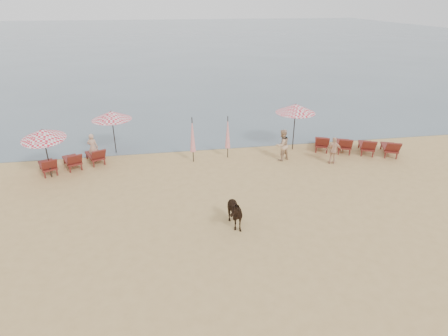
% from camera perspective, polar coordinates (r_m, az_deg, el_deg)
% --- Properties ---
extents(ground, '(120.00, 120.00, 0.00)m').
position_cam_1_polar(ground, '(13.04, 3.83, -13.54)').
color(ground, tan).
rests_on(ground, ground).
extents(sea, '(160.00, 140.00, 0.06)m').
position_cam_1_polar(sea, '(90.33, -8.57, 19.23)').
color(sea, '#51606B').
rests_on(sea, ground).
extents(lounger_cluster_left, '(3.51, 2.86, 0.67)m').
position_cam_1_polar(lounger_cluster_left, '(20.59, -22.04, 1.13)').
color(lounger_cluster_left, maroon).
rests_on(lounger_cluster_left, ground).
extents(lounger_cluster_right, '(4.79, 3.41, 0.70)m').
position_cam_1_polar(lounger_cluster_right, '(22.28, 19.41, 3.34)').
color(lounger_cluster_right, maroon).
rests_on(lounger_cluster_right, ground).
extents(umbrella_open_left_a, '(2.15, 2.15, 2.44)m').
position_cam_1_polar(umbrella_open_left_a, '(21.38, -16.77, 7.68)').
color(umbrella_open_left_a, black).
rests_on(umbrella_open_left_a, ground).
extents(umbrella_open_left_b, '(2.01, 2.05, 2.56)m').
position_cam_1_polar(umbrella_open_left_b, '(19.42, -25.89, 4.64)').
color(umbrella_open_left_b, black).
rests_on(umbrella_open_left_b, ground).
extents(umbrella_open_right, '(2.21, 2.21, 2.70)m').
position_cam_1_polar(umbrella_open_right, '(21.33, 10.86, 8.91)').
color(umbrella_open_right, black).
rests_on(umbrella_open_right, ground).
extents(umbrella_closed_left, '(0.30, 0.30, 2.46)m').
position_cam_1_polar(umbrella_closed_left, '(19.58, -4.82, 5.05)').
color(umbrella_closed_left, black).
rests_on(umbrella_closed_left, ground).
extents(umbrella_closed_right, '(0.29, 0.29, 2.35)m').
position_cam_1_polar(umbrella_closed_right, '(20.10, 0.58, 5.44)').
color(umbrella_closed_right, black).
rests_on(umbrella_closed_right, ground).
extents(cow, '(0.94, 1.58, 1.25)m').
position_cam_1_polar(cow, '(14.28, 1.20, -6.68)').
color(cow, black).
rests_on(cow, ground).
extents(beachgoer_left, '(0.63, 0.49, 1.53)m').
position_cam_1_polar(beachgoer_left, '(21.09, -19.36, 2.98)').
color(beachgoer_left, tan).
rests_on(beachgoer_left, ground).
extents(beachgoer_right_a, '(1.03, 0.94, 1.72)m').
position_cam_1_polar(beachgoer_right_a, '(20.21, 8.85, 3.49)').
color(beachgoer_right_a, tan).
rests_on(beachgoer_right_a, ground).
extents(beachgoer_right_b, '(0.91, 0.50, 1.47)m').
position_cam_1_polar(beachgoer_right_b, '(20.37, 16.35, 2.55)').
color(beachgoer_right_b, '#DFAC8B').
rests_on(beachgoer_right_b, ground).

